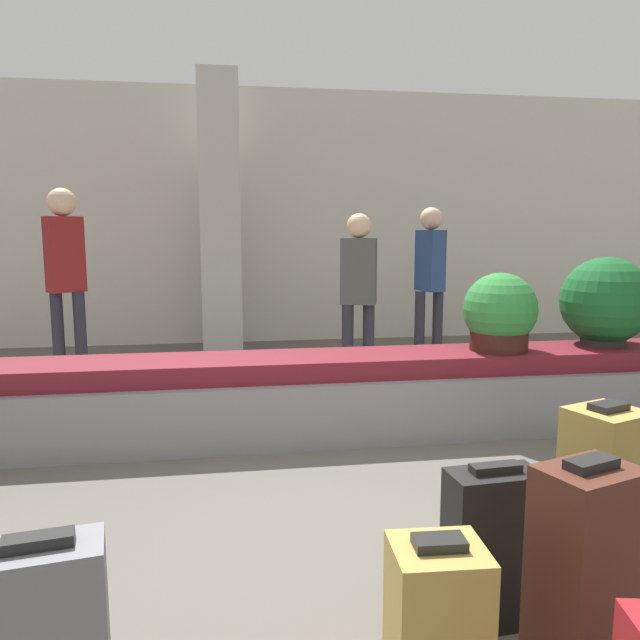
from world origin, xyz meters
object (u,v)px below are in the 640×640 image
(pillar, at_px, (220,216))
(suitcase_6, at_px, (583,585))
(potted_plant_1, at_px, (605,302))
(traveler_0, at_px, (359,285))
(suitcase_0, at_px, (603,491))
(suitcase_1, at_px, (437,635))
(traveler_2, at_px, (65,267))
(potted_plant_0, at_px, (500,314))
(traveler_1, at_px, (430,272))
(suitcase_5, at_px, (492,547))

(pillar, bearing_deg, suitcase_6, -79.35)
(potted_plant_1, bearing_deg, traveler_0, 141.83)
(suitcase_0, bearing_deg, suitcase_1, -164.09)
(suitcase_1, relative_size, potted_plant_1, 0.87)
(potted_plant_1, bearing_deg, suitcase_0, -122.85)
(traveler_2, bearing_deg, potted_plant_0, 117.58)
(suitcase_1, bearing_deg, traveler_2, 117.58)
(pillar, distance_m, traveler_1, 2.47)
(suitcase_1, distance_m, traveler_1, 5.04)
(suitcase_0, relative_size, suitcase_1, 1.27)
(pillar, bearing_deg, traveler_1, -24.50)
(traveler_2, bearing_deg, traveler_0, 136.34)
(potted_plant_0, bearing_deg, traveler_1, 84.94)
(suitcase_5, bearing_deg, suitcase_1, -134.78)
(suitcase_5, height_order, traveler_0, traveler_0)
(suitcase_0, xyz_separation_m, suitcase_1, (-0.98, -0.69, -0.08))
(suitcase_0, bearing_deg, traveler_2, 109.19)
(pillar, relative_size, potted_plant_0, 5.63)
(pillar, height_order, traveler_0, pillar)
(suitcase_0, relative_size, potted_plant_0, 1.31)
(suitcase_5, height_order, potted_plant_1, potted_plant_1)
(suitcase_6, bearing_deg, suitcase_1, 163.98)
(suitcase_5, relative_size, suitcase_6, 0.79)
(suitcase_0, relative_size, suitcase_6, 0.95)
(pillar, distance_m, suitcase_6, 5.93)
(suitcase_1, bearing_deg, suitcase_5, 52.61)
(suitcase_5, distance_m, traveler_1, 4.53)
(suitcase_5, bearing_deg, traveler_0, 81.26)
(pillar, height_order, traveler_1, pillar)
(traveler_1, bearing_deg, pillar, -130.29)
(pillar, relative_size, traveler_1, 1.90)
(potted_plant_1, bearing_deg, pillar, 133.99)
(pillar, xyz_separation_m, suitcase_1, (0.60, -5.72, -1.32))
(suitcase_6, bearing_deg, traveler_2, 100.99)
(potted_plant_0, relative_size, potted_plant_1, 0.85)
(suitcase_1, relative_size, traveler_2, 0.32)
(traveler_1, bearing_deg, suitcase_1, -34.25)
(traveler_0, bearing_deg, suitcase_5, 105.78)
(suitcase_6, xyz_separation_m, potted_plant_1, (1.82, 2.71, 0.52))
(suitcase_5, relative_size, traveler_0, 0.39)
(potted_plant_0, bearing_deg, pillar, 122.74)
(suitcase_1, height_order, traveler_0, traveler_0)
(suitcase_5, bearing_deg, traveler_1, 70.04)
(pillar, relative_size, suitcase_0, 4.30)
(suitcase_1, bearing_deg, traveler_1, 74.73)
(potted_plant_1, relative_size, traveler_0, 0.42)
(suitcase_0, height_order, potted_plant_0, potted_plant_0)
(suitcase_1, xyz_separation_m, suitcase_6, (0.47, 0.02, 0.10))
(traveler_0, xyz_separation_m, traveler_2, (-2.68, 0.45, 0.17))
(potted_plant_1, xyz_separation_m, traveler_1, (-0.71, 2.00, 0.10))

